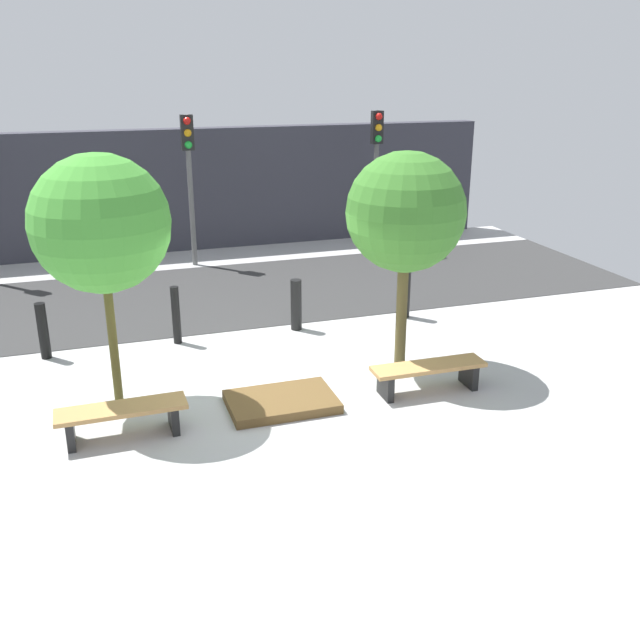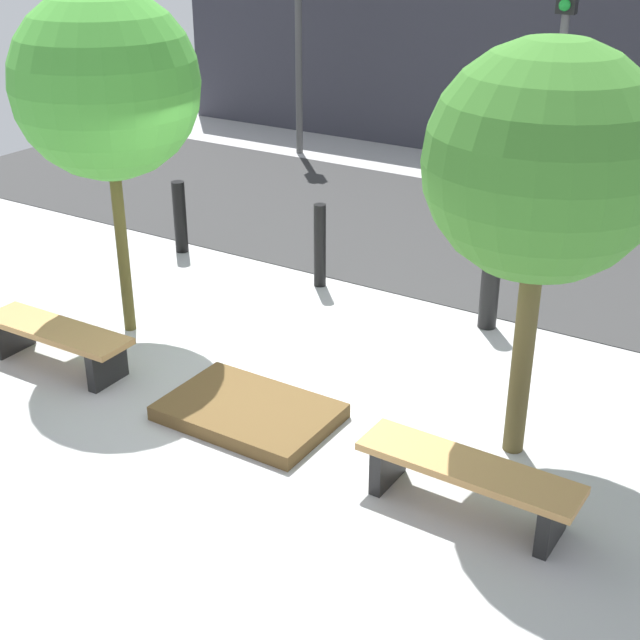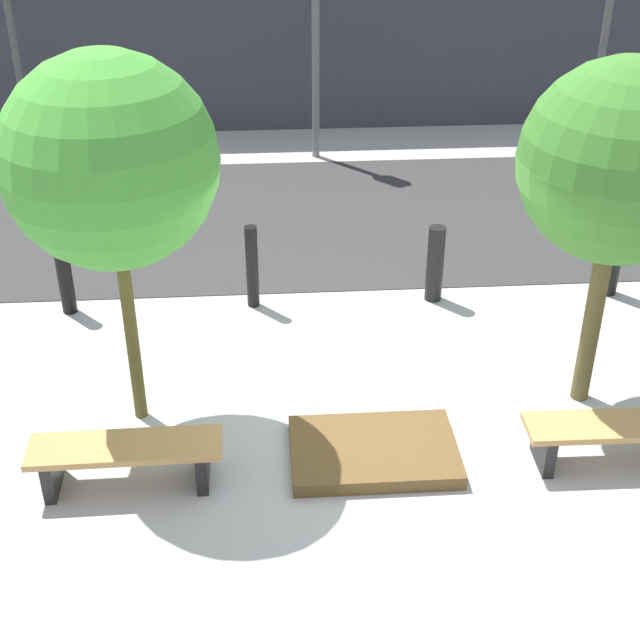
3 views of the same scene
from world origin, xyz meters
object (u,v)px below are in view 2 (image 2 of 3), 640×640
object	(u,v)px
bench_right	(467,477)
bollard_center	(490,287)
tree_behind_left_bench	(106,85)
tree_behind_right_bench	(544,164)
bench_left	(57,338)
traffic_light_mid_west	(563,34)
planter_bed	(249,412)
bollard_far_left	(180,217)
traffic_light_west	(298,11)
bollard_left	(320,246)

from	to	relation	value
bench_right	bollard_center	distance (m)	3.28
tree_behind_left_bench	bollard_center	xyz separation A→B (m)	(3.23, 2.09, -2.12)
bench_right	tree_behind_right_bench	size ratio (longest dim) A/B	0.51
bench_left	traffic_light_mid_west	size ratio (longest dim) A/B	0.48
planter_bed	traffic_light_mid_west	size ratio (longest dim) A/B	0.43
bench_left	bench_right	distance (m)	4.33
bench_left	bollard_far_left	xyz separation A→B (m)	(-1.03, 3.09, 0.16)
traffic_light_west	planter_bed	bearing A→B (deg)	-59.51
planter_bed	traffic_light_west	xyz separation A→B (m)	(-4.61, 7.83, 2.38)
planter_bed	traffic_light_west	world-z (taller)	traffic_light_west
bench_right	traffic_light_mid_west	distance (m)	8.58
planter_bed	bollard_left	world-z (taller)	bollard_left
planter_bed	bollard_center	size ratio (longest dim) A/B	1.61
bollard_left	bench_left	bearing A→B (deg)	-109.62
bench_right	bollard_far_left	xyz separation A→B (m)	(-5.36, 3.09, 0.16)
bollard_far_left	bollard_left	xyz separation A→B (m)	(2.13, 0.00, 0.03)
bollard_far_left	bollard_left	distance (m)	2.13
planter_bed	bollard_center	world-z (taller)	bollard_center
planter_bed	bollard_far_left	bearing A→B (deg)	137.95
bollard_far_left	traffic_light_mid_west	world-z (taller)	traffic_light_mid_west
traffic_light_west	traffic_light_mid_west	world-z (taller)	traffic_light_west
bench_left	tree_behind_right_bench	bearing A→B (deg)	12.11
bench_left	bollard_far_left	distance (m)	3.26
tree_behind_left_bench	bench_left	bearing A→B (deg)	-90.00
tree_behind_right_bench	bollard_left	world-z (taller)	tree_behind_right_bench
bench_left	traffic_light_west	distance (m)	8.66
traffic_light_mid_west	bollard_far_left	bearing A→B (deg)	-122.90
traffic_light_west	bollard_center	bearing A→B (deg)	-41.06
tree_behind_left_bench	traffic_light_west	distance (m)	7.45
tree_behind_left_bench	bollard_center	bearing A→B (deg)	32.87
tree_behind_right_bench	bench_left	bearing A→B (deg)	-167.05
bench_right	planter_bed	xyz separation A→B (m)	(-2.17, 0.20, -0.24)
bollard_far_left	traffic_light_west	size ratio (longest dim) A/B	0.27
bench_right	tree_behind_right_bench	distance (m)	2.37
tree_behind_right_bench	bollard_far_left	bearing A→B (deg)	158.73
tree_behind_right_bench	traffic_light_west	size ratio (longest dim) A/B	0.95
planter_bed	bollard_far_left	size ratio (longest dim) A/B	1.60
bench_left	tree_behind_right_bench	xyz separation A→B (m)	(4.33, 1.00, 2.15)
traffic_light_west	bench_right	bearing A→B (deg)	-49.84
bench_right	traffic_light_west	distance (m)	10.72
bollard_far_left	bollard_left	world-z (taller)	bollard_left
traffic_light_west	tree_behind_left_bench	bearing A→B (deg)	-70.83
bench_left	tree_behind_right_bench	size ratio (longest dim) A/B	0.49
bollard_far_left	traffic_light_mid_west	bearing A→B (deg)	57.10
bollard_far_left	bollard_center	bearing A→B (deg)	0.00
bench_right	bollard_far_left	bearing A→B (deg)	150.94
bench_right	bollard_left	world-z (taller)	bollard_left
planter_bed	bollard_left	distance (m)	3.11
bench_right	planter_bed	distance (m)	2.19
bollard_left	bollard_far_left	bearing A→B (deg)	180.00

